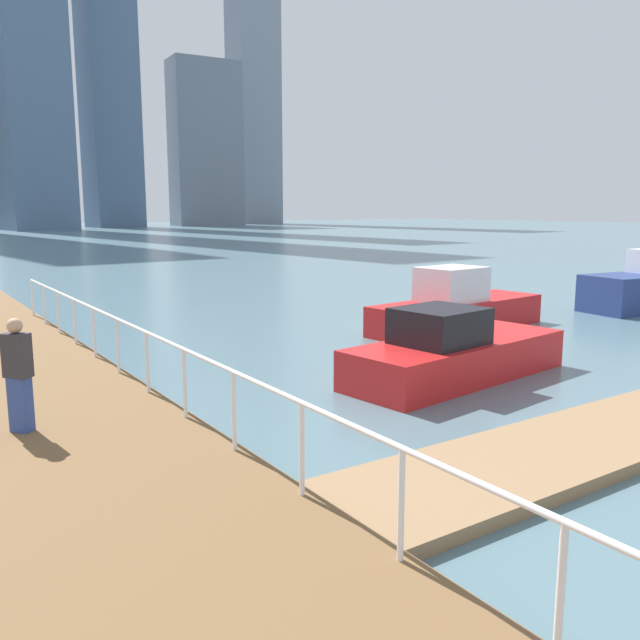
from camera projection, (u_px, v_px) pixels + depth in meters
The scene contains 8 objects.
ground_plane at pixel (172, 332), 18.81m from camera, with size 300.00×300.00×0.00m, color slate.
floating_dock at pixel (610, 434), 10.08m from camera, with size 11.60×2.00×0.18m, color #93704C.
boardwalk_railing at pixel (265, 403), 7.76m from camera, with size 0.06×27.95×1.08m.
moored_boat_0 at pixel (456, 308), 19.18m from camera, with size 6.19×2.40×1.85m.
moored_boat_3 at pixel (454, 353), 13.62m from camera, with size 5.51×2.50×1.55m.
pedestrian_1 at pixel (18, 374), 9.16m from camera, with size 0.39×0.42×1.62m.
skyline_tower_5 at pixel (206, 145), 133.43m from camera, with size 13.72×7.55×32.59m, color slate.
skyline_tower_6 at pixel (253, 43), 146.98m from camera, with size 10.82×6.72×80.01m, color gray.
Camera 1 is at (-6.78, 2.28, 3.51)m, focal length 36.88 mm.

